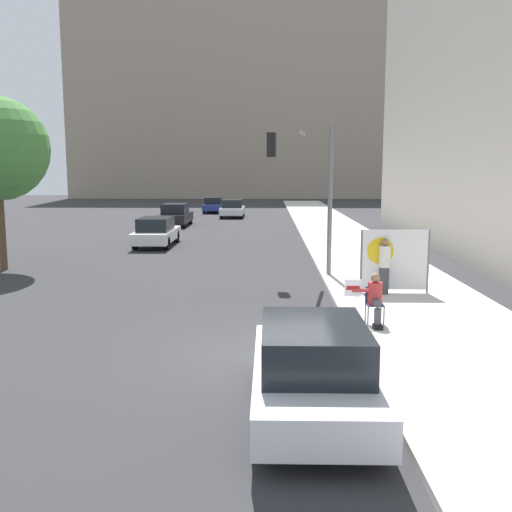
{
  "coord_description": "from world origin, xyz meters",
  "views": [
    {
      "loc": [
        -0.01,
        -11.11,
        3.71
      ],
      "look_at": [
        -0.33,
        3.58,
        1.54
      ],
      "focal_mm": 40.0,
      "sensor_mm": 36.0,
      "label": 1
    }
  ],
  "objects_px": {
    "car_on_road_far_lane": "(214,205)",
    "parked_car_curbside": "(313,369)",
    "protest_banner": "(394,260)",
    "traffic_light_pole": "(307,174)",
    "car_on_road_midblock": "(176,215)",
    "car_on_road_nearest": "(156,232)",
    "jogger_on_sidewalk": "(384,266)",
    "seated_protester": "(374,297)",
    "car_on_road_distant": "(232,208)"
  },
  "relations": [
    {
      "from": "seated_protester",
      "to": "jogger_on_sidewalk",
      "type": "xyz_separation_m",
      "value": [
        0.92,
        3.47,
        0.17
      ]
    },
    {
      "from": "jogger_on_sidewalk",
      "to": "car_on_road_distant",
      "type": "relative_size",
      "value": 0.37
    },
    {
      "from": "car_on_road_midblock",
      "to": "jogger_on_sidewalk",
      "type": "bearing_deg",
      "value": -66.51
    },
    {
      "from": "seated_protester",
      "to": "parked_car_curbside",
      "type": "bearing_deg",
      "value": -98.14
    },
    {
      "from": "car_on_road_midblock",
      "to": "parked_car_curbside",
      "type": "bearing_deg",
      "value": -77.02
    },
    {
      "from": "traffic_light_pole",
      "to": "seated_protester",
      "type": "bearing_deg",
      "value": -80.43
    },
    {
      "from": "jogger_on_sidewalk",
      "to": "car_on_road_distant",
      "type": "xyz_separation_m",
      "value": [
        -6.38,
        30.27,
        -0.24
      ]
    },
    {
      "from": "seated_protester",
      "to": "parked_car_curbside",
      "type": "relative_size",
      "value": 0.29
    },
    {
      "from": "traffic_light_pole",
      "to": "car_on_road_nearest",
      "type": "relative_size",
      "value": 1.11
    },
    {
      "from": "jogger_on_sidewalk",
      "to": "car_on_road_far_lane",
      "type": "bearing_deg",
      "value": -40.86
    },
    {
      "from": "jogger_on_sidewalk",
      "to": "seated_protester",
      "type": "bearing_deg",
      "value": 111.04
    },
    {
      "from": "protest_banner",
      "to": "car_on_road_nearest",
      "type": "relative_size",
      "value": 0.43
    },
    {
      "from": "jogger_on_sidewalk",
      "to": "car_on_road_distant",
      "type": "distance_m",
      "value": 30.93
    },
    {
      "from": "jogger_on_sidewalk",
      "to": "car_on_road_distant",
      "type": "bearing_deg",
      "value": -42.21
    },
    {
      "from": "car_on_road_midblock",
      "to": "car_on_road_far_lane",
      "type": "xyz_separation_m",
      "value": [
        1.41,
        13.09,
        -0.05
      ]
    },
    {
      "from": "parked_car_curbside",
      "to": "car_on_road_far_lane",
      "type": "height_order",
      "value": "parked_car_curbside"
    },
    {
      "from": "parked_car_curbside",
      "to": "car_on_road_distant",
      "type": "height_order",
      "value": "car_on_road_distant"
    },
    {
      "from": "protest_banner",
      "to": "traffic_light_pole",
      "type": "xyz_separation_m",
      "value": [
        -2.38,
        3.26,
        2.49
      ]
    },
    {
      "from": "car_on_road_far_lane",
      "to": "jogger_on_sidewalk",
      "type": "bearing_deg",
      "value": -76.73
    },
    {
      "from": "parked_car_curbside",
      "to": "car_on_road_distant",
      "type": "distance_m",
      "value": 38.64
    },
    {
      "from": "seated_protester",
      "to": "traffic_light_pole",
      "type": "bearing_deg",
      "value": 112.31
    },
    {
      "from": "car_on_road_nearest",
      "to": "car_on_road_midblock",
      "type": "bearing_deg",
      "value": 94.11
    },
    {
      "from": "car_on_road_midblock",
      "to": "car_on_road_far_lane",
      "type": "height_order",
      "value": "car_on_road_midblock"
    },
    {
      "from": "protest_banner",
      "to": "car_on_road_distant",
      "type": "distance_m",
      "value": 30.88
    },
    {
      "from": "protest_banner",
      "to": "parked_car_curbside",
      "type": "bearing_deg",
      "value": -110.0
    },
    {
      "from": "parked_car_curbside",
      "to": "car_on_road_midblock",
      "type": "relative_size",
      "value": 0.92
    },
    {
      "from": "jogger_on_sidewalk",
      "to": "parked_car_curbside",
      "type": "height_order",
      "value": "jogger_on_sidewalk"
    },
    {
      "from": "car_on_road_far_lane",
      "to": "parked_car_curbside",
      "type": "bearing_deg",
      "value": -82.61
    },
    {
      "from": "jogger_on_sidewalk",
      "to": "parked_car_curbside",
      "type": "xyz_separation_m",
      "value": [
        -2.72,
        -8.2,
        -0.24
      ]
    },
    {
      "from": "protest_banner",
      "to": "parked_car_curbside",
      "type": "relative_size",
      "value": 0.48
    },
    {
      "from": "seated_protester",
      "to": "parked_car_curbside",
      "type": "distance_m",
      "value": 5.07
    },
    {
      "from": "jogger_on_sidewalk",
      "to": "car_on_road_nearest",
      "type": "relative_size",
      "value": 0.35
    },
    {
      "from": "protest_banner",
      "to": "parked_car_curbside",
      "type": "distance_m",
      "value": 8.87
    },
    {
      "from": "jogger_on_sidewalk",
      "to": "traffic_light_pole",
      "type": "xyz_separation_m",
      "value": [
        -2.07,
        3.38,
        2.66
      ]
    },
    {
      "from": "protest_banner",
      "to": "car_on_road_midblock",
      "type": "bearing_deg",
      "value": 114.27
    },
    {
      "from": "car_on_road_midblock",
      "to": "car_on_road_distant",
      "type": "height_order",
      "value": "car_on_road_midblock"
    },
    {
      "from": "seated_protester",
      "to": "car_on_road_midblock",
      "type": "relative_size",
      "value": 0.27
    },
    {
      "from": "jogger_on_sidewalk",
      "to": "car_on_road_nearest",
      "type": "distance_m",
      "value": 14.91
    },
    {
      "from": "traffic_light_pole",
      "to": "car_on_road_nearest",
      "type": "distance_m",
      "value": 11.34
    },
    {
      "from": "seated_protester",
      "to": "jogger_on_sidewalk",
      "type": "relative_size",
      "value": 0.75
    },
    {
      "from": "traffic_light_pole",
      "to": "car_on_road_nearest",
      "type": "height_order",
      "value": "traffic_light_pole"
    },
    {
      "from": "traffic_light_pole",
      "to": "car_on_road_nearest",
      "type": "xyz_separation_m",
      "value": [
        -6.98,
        8.46,
        -2.9
      ]
    },
    {
      "from": "parked_car_curbside",
      "to": "jogger_on_sidewalk",
      "type": "bearing_deg",
      "value": 71.63
    },
    {
      "from": "parked_car_curbside",
      "to": "car_on_road_midblock",
      "type": "bearing_deg",
      "value": 102.98
    },
    {
      "from": "jogger_on_sidewalk",
      "to": "parked_car_curbside",
      "type": "relative_size",
      "value": 0.39
    },
    {
      "from": "jogger_on_sidewalk",
      "to": "car_on_road_distant",
      "type": "height_order",
      "value": "jogger_on_sidewalk"
    },
    {
      "from": "seated_protester",
      "to": "car_on_road_far_lane",
      "type": "distance_m",
      "value": 39.88
    },
    {
      "from": "car_on_road_nearest",
      "to": "parked_car_curbside",
      "type": "bearing_deg",
      "value": -72.47
    },
    {
      "from": "seated_protester",
      "to": "traffic_light_pole",
      "type": "xyz_separation_m",
      "value": [
        -1.16,
        6.85,
        2.83
      ]
    },
    {
      "from": "jogger_on_sidewalk",
      "to": "car_on_road_midblock",
      "type": "height_order",
      "value": "jogger_on_sidewalk"
    }
  ]
}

